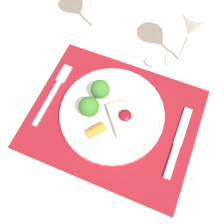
{
  "coord_description": "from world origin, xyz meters",
  "views": [
    {
      "loc": [
        0.1,
        -0.25,
        1.39
      ],
      "look_at": [
        -0.01,
        0.01,
        0.8
      ],
      "focal_mm": 42.0,
      "sensor_mm": 36.0,
      "label": 1
    }
  ],
  "objects_px": {
    "dinner_plate": "(111,112)",
    "knife": "(177,146)",
    "fork": "(55,90)",
    "spoon": "(144,59)",
    "wine_glass_near": "(192,26)"
  },
  "relations": [
    {
      "from": "spoon",
      "to": "wine_glass_near",
      "type": "xyz_separation_m",
      "value": [
        0.09,
        0.03,
        0.13
      ]
    },
    {
      "from": "dinner_plate",
      "to": "wine_glass_near",
      "type": "relative_size",
      "value": 1.38
    },
    {
      "from": "knife",
      "to": "wine_glass_near",
      "type": "bearing_deg",
      "value": 104.04
    },
    {
      "from": "spoon",
      "to": "wine_glass_near",
      "type": "height_order",
      "value": "wine_glass_near"
    },
    {
      "from": "dinner_plate",
      "to": "spoon",
      "type": "bearing_deg",
      "value": 84.22
    },
    {
      "from": "dinner_plate",
      "to": "fork",
      "type": "relative_size",
      "value": 1.37
    },
    {
      "from": "dinner_plate",
      "to": "knife",
      "type": "xyz_separation_m",
      "value": [
        0.18,
        -0.02,
        -0.01
      ]
    },
    {
      "from": "fork",
      "to": "knife",
      "type": "relative_size",
      "value": 1.0
    },
    {
      "from": "wine_glass_near",
      "to": "knife",
      "type": "bearing_deg",
      "value": -75.13
    },
    {
      "from": "dinner_plate",
      "to": "fork",
      "type": "distance_m",
      "value": 0.17
    },
    {
      "from": "fork",
      "to": "wine_glass_near",
      "type": "height_order",
      "value": "wine_glass_near"
    },
    {
      "from": "spoon",
      "to": "wine_glass_near",
      "type": "relative_size",
      "value": 0.92
    },
    {
      "from": "knife",
      "to": "dinner_plate",
      "type": "bearing_deg",
      "value": 173.35
    },
    {
      "from": "knife",
      "to": "spoon",
      "type": "height_order",
      "value": "spoon"
    },
    {
      "from": "fork",
      "to": "dinner_plate",
      "type": "bearing_deg",
      "value": -6.07
    }
  ]
}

